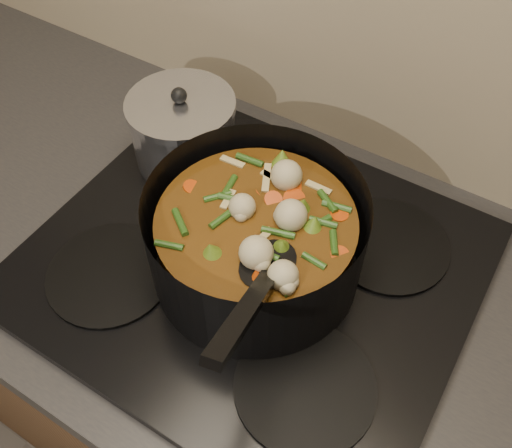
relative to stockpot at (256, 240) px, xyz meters
The scene contains 4 objects.
counter 0.54m from the stockpot, 144.79° to the left, with size 2.64×0.64×0.91m.
stovetop 0.08m from the stockpot, 144.79° to the left, with size 0.62×0.54×0.03m.
stockpot is the anchor object (origin of this frame).
saucepan 0.26m from the stockpot, 148.97° to the left, with size 0.17×0.17×0.14m.
Camera 1 is at (0.26, 1.52, 1.61)m, focal length 40.00 mm.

